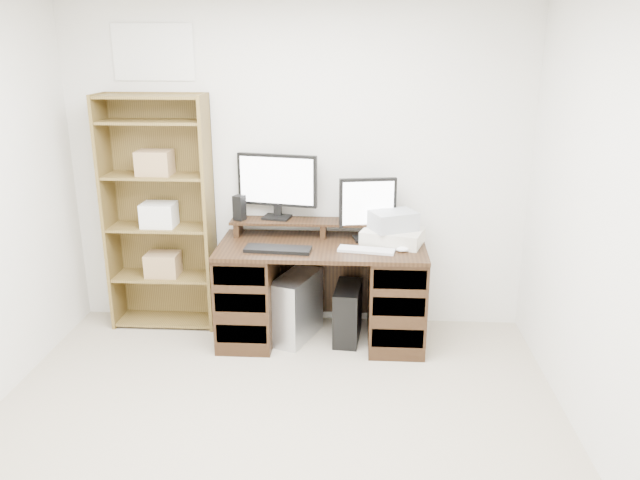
# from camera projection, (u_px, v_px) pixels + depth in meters

# --- Properties ---
(room) EXTENTS (3.54, 4.04, 2.54)m
(room) POSITION_uv_depth(u_px,v_px,m) (254.00, 250.00, 2.83)
(room) COLOR #B5A88F
(room) RESTS_ON ground
(desk) EXTENTS (1.50, 0.70, 0.75)m
(desk) POSITION_uv_depth(u_px,v_px,m) (322.00, 290.00, 4.64)
(desk) COLOR black
(desk) RESTS_ON ground
(riser_shelf) EXTENTS (1.40, 0.22, 0.12)m
(riser_shelf) POSITION_uv_depth(u_px,v_px,m) (323.00, 224.00, 4.70)
(riser_shelf) COLOR black
(riser_shelf) RESTS_ON desk
(monitor_wide) EXTENTS (0.61, 0.20, 0.49)m
(monitor_wide) POSITION_uv_depth(u_px,v_px,m) (277.00, 183.00, 4.68)
(monitor_wide) COLOR black
(monitor_wide) RESTS_ON riser_shelf
(monitor_small) EXTENTS (0.42, 0.19, 0.46)m
(monitor_small) POSITION_uv_depth(u_px,v_px,m) (368.00, 206.00, 4.57)
(monitor_small) COLOR black
(monitor_small) RESTS_ON desk
(speaker) EXTENTS (0.10, 0.10, 0.19)m
(speaker) POSITION_uv_depth(u_px,v_px,m) (239.00, 208.00, 4.67)
(speaker) COLOR black
(speaker) RESTS_ON riser_shelf
(keyboard_black) EXTENTS (0.48, 0.19, 0.03)m
(keyboard_black) POSITION_uv_depth(u_px,v_px,m) (278.00, 249.00, 4.38)
(keyboard_black) COLOR black
(keyboard_black) RESTS_ON desk
(keyboard_white) EXTENTS (0.41, 0.19, 0.02)m
(keyboard_white) POSITION_uv_depth(u_px,v_px,m) (366.00, 250.00, 4.37)
(keyboard_white) COLOR silver
(keyboard_white) RESTS_ON desk
(mouse) EXTENTS (0.09, 0.06, 0.04)m
(mouse) POSITION_uv_depth(u_px,v_px,m) (402.00, 249.00, 4.36)
(mouse) COLOR white
(mouse) RESTS_ON desk
(printer) EXTENTS (0.49, 0.42, 0.11)m
(printer) POSITION_uv_depth(u_px,v_px,m) (393.00, 236.00, 4.53)
(printer) COLOR beige
(printer) RESTS_ON desk
(basket) EXTENTS (0.38, 0.34, 0.13)m
(basket) POSITION_uv_depth(u_px,v_px,m) (393.00, 221.00, 4.50)
(basket) COLOR #979CA1
(basket) RESTS_ON printer
(tower_silver) EXTENTS (0.38, 0.54, 0.50)m
(tower_silver) POSITION_uv_depth(u_px,v_px,m) (296.00, 307.00, 4.69)
(tower_silver) COLOR #B6B9BE
(tower_silver) RESTS_ON ground
(tower_black) EXTENTS (0.22, 0.43, 0.42)m
(tower_black) POSITION_uv_depth(u_px,v_px,m) (348.00, 313.00, 4.68)
(tower_black) COLOR black
(tower_black) RESTS_ON ground
(bookshelf) EXTENTS (0.80, 0.30, 1.80)m
(bookshelf) POSITION_uv_depth(u_px,v_px,m) (160.00, 212.00, 4.75)
(bookshelf) COLOR brown
(bookshelf) RESTS_ON ground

